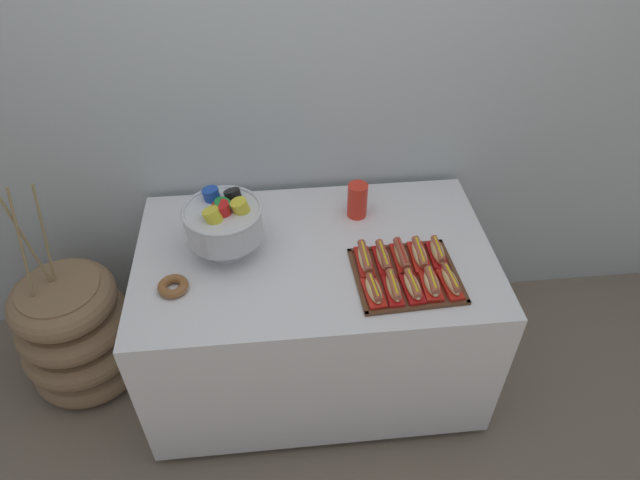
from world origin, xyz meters
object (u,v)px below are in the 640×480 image
(hot_dog_6, at_px, (383,258))
(donut, at_px, (173,286))
(hot_dog_2, at_px, (412,286))
(hot_dog_9, at_px, (438,252))
(serving_tray, at_px, (406,276))
(hot_dog_5, at_px, (365,259))
(floor_vase, at_px, (78,333))
(hot_dog_8, at_px, (419,255))
(hot_dog_7, at_px, (401,256))
(punch_bowl, at_px, (224,221))
(hot_dog_4, at_px, (451,281))
(buffet_table, at_px, (315,312))
(hot_dog_1, at_px, (393,287))
(cup_stack, at_px, (357,200))
(hot_dog_0, at_px, (374,290))
(hot_dog_3, at_px, (432,283))

(hot_dog_6, distance_m, donut, 0.83)
(hot_dog_2, relative_size, hot_dog_9, 1.05)
(serving_tray, bearing_deg, hot_dog_6, 134.93)
(serving_tray, height_order, hot_dog_5, hot_dog_5)
(floor_vase, xyz_separation_m, donut, (0.56, -0.26, 0.52))
(floor_vase, distance_m, hot_dog_8, 1.64)
(hot_dog_7, bearing_deg, hot_dog_5, -177.34)
(punch_bowl, xyz_separation_m, donut, (-0.20, -0.21, -0.14))
(hot_dog_4, distance_m, punch_bowl, 0.91)
(buffet_table, height_order, hot_dog_5, hot_dog_5)
(floor_vase, xyz_separation_m, hot_dog_7, (1.46, -0.20, 0.54))
(punch_bowl, bearing_deg, hot_dog_8, -10.56)
(hot_dog_1, relative_size, hot_dog_4, 0.96)
(serving_tray, distance_m, cup_stack, 0.44)
(hot_dog_5, bearing_deg, serving_tray, -26.16)
(hot_dog_0, xyz_separation_m, punch_bowl, (-0.55, 0.32, 0.12))
(hot_dog_2, distance_m, hot_dog_6, 0.18)
(hot_dog_5, xyz_separation_m, hot_dog_6, (0.07, 0.00, -0.00))
(hot_dog_8, xyz_separation_m, cup_stack, (-0.21, 0.32, 0.05))
(buffet_table, height_order, hot_dog_4, hot_dog_4)
(serving_tray, relative_size, hot_dog_7, 2.31)
(hot_dog_8, height_order, donut, hot_dog_8)
(serving_tray, distance_m, hot_dog_4, 0.17)
(hot_dog_6, bearing_deg, hot_dog_0, -111.79)
(hot_dog_5, relative_size, donut, 1.55)
(hot_dog_6, relative_size, hot_dog_9, 1.09)
(hot_dog_1, distance_m, punch_bowl, 0.71)
(floor_vase, bearing_deg, hot_dog_6, -8.28)
(hot_dog_3, distance_m, hot_dog_8, 0.17)
(serving_tray, xyz_separation_m, hot_dog_0, (-0.15, -0.09, 0.03))
(hot_dog_2, bearing_deg, hot_dog_3, 2.66)
(hot_dog_3, distance_m, donut, 0.99)
(hot_dog_9, bearing_deg, hot_dog_8, -177.34)
(buffet_table, bearing_deg, punch_bowl, 172.41)
(floor_vase, relative_size, serving_tray, 2.65)
(serving_tray, xyz_separation_m, hot_dog_1, (-0.07, -0.09, 0.03))
(buffet_table, distance_m, hot_dog_3, 0.65)
(floor_vase, bearing_deg, punch_bowl, -3.80)
(hot_dog_5, relative_size, punch_bowl, 0.58)
(hot_dog_1, distance_m, hot_dog_5, 0.18)
(buffet_table, bearing_deg, floor_vase, 174.99)
(serving_tray, xyz_separation_m, hot_dog_9, (0.15, 0.09, 0.03))
(hot_dog_2, height_order, hot_dog_3, hot_dog_3)
(hot_dog_4, relative_size, hot_dog_7, 0.94)
(hot_dog_2, xyz_separation_m, punch_bowl, (-0.70, 0.31, 0.12))
(hot_dog_6, height_order, hot_dog_9, hot_dog_9)
(floor_vase, xyz_separation_m, hot_dog_6, (1.38, -0.20, 0.54))
(hot_dog_5, relative_size, hot_dog_9, 1.15)
(hot_dog_4, height_order, hot_dog_7, hot_dog_4)
(buffet_table, height_order, punch_bowl, punch_bowl)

